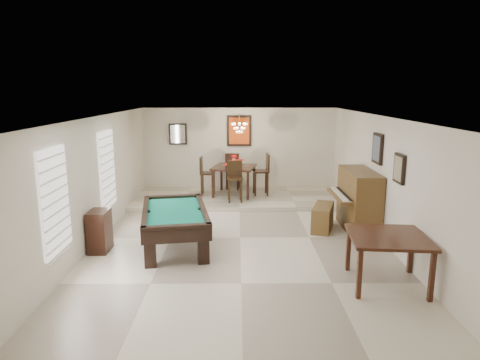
{
  "coord_description": "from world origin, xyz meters",
  "views": [
    {
      "loc": [
        -0.06,
        -8.81,
        3.13
      ],
      "look_at": [
        0.0,
        0.6,
        1.15
      ],
      "focal_mm": 32.0,
      "sensor_mm": 36.0,
      "label": 1
    }
  ],
  "objects_px": {
    "dining_chair_west": "(208,176)",
    "flower_vase": "(234,159)",
    "dining_chair_south": "(235,182)",
    "pool_table": "(175,229)",
    "apothecary_chest": "(100,231)",
    "square_table": "(387,260)",
    "piano_bench": "(323,217)",
    "dining_chair_east": "(261,175)",
    "dining_chair_north": "(233,171)",
    "dining_table": "(234,179)",
    "upright_piano": "(351,201)",
    "chandelier": "(239,124)"
  },
  "relations": [
    {
      "from": "dining_chair_west",
      "to": "flower_vase",
      "type": "bearing_deg",
      "value": -86.06
    },
    {
      "from": "dining_chair_south",
      "to": "dining_chair_west",
      "type": "distance_m",
      "value": 1.09
    },
    {
      "from": "pool_table",
      "to": "apothecary_chest",
      "type": "xyz_separation_m",
      "value": [
        -1.46,
        -0.2,
        0.03
      ]
    },
    {
      "from": "square_table",
      "to": "apothecary_chest",
      "type": "distance_m",
      "value": 5.37
    },
    {
      "from": "piano_bench",
      "to": "apothecary_chest",
      "type": "distance_m",
      "value": 4.86
    },
    {
      "from": "dining_chair_east",
      "to": "flower_vase",
      "type": "bearing_deg",
      "value": -94.91
    },
    {
      "from": "apothecary_chest",
      "to": "dining_chair_north",
      "type": "relative_size",
      "value": 0.72
    },
    {
      "from": "piano_bench",
      "to": "dining_table",
      "type": "xyz_separation_m",
      "value": [
        -2.05,
        2.84,
        0.32
      ]
    },
    {
      "from": "pool_table",
      "to": "dining_chair_west",
      "type": "distance_m",
      "value": 3.97
    },
    {
      "from": "dining_chair_east",
      "to": "dining_chair_north",
      "type": "bearing_deg",
      "value": -138.5
    },
    {
      "from": "dining_chair_east",
      "to": "apothecary_chest",
      "type": "bearing_deg",
      "value": -43.81
    },
    {
      "from": "square_table",
      "to": "dining_chair_west",
      "type": "relative_size",
      "value": 1.09
    },
    {
      "from": "square_table",
      "to": "piano_bench",
      "type": "bearing_deg",
      "value": 99.41
    },
    {
      "from": "pool_table",
      "to": "dining_chair_south",
      "type": "relative_size",
      "value": 2.06
    },
    {
      "from": "dining_chair_north",
      "to": "dining_chair_east",
      "type": "xyz_separation_m",
      "value": [
        0.82,
        -0.79,
        0.03
      ]
    },
    {
      "from": "pool_table",
      "to": "upright_piano",
      "type": "bearing_deg",
      "value": 5.48
    },
    {
      "from": "piano_bench",
      "to": "dining_chair_west",
      "type": "relative_size",
      "value": 0.89
    },
    {
      "from": "apothecary_chest",
      "to": "dining_chair_south",
      "type": "distance_m",
      "value": 4.31
    },
    {
      "from": "dining_chair_south",
      "to": "pool_table",
      "type": "bearing_deg",
      "value": -114.41
    },
    {
      "from": "piano_bench",
      "to": "dining_chair_south",
      "type": "relative_size",
      "value": 0.91
    },
    {
      "from": "dining_table",
      "to": "dining_chair_east",
      "type": "relative_size",
      "value": 0.96
    },
    {
      "from": "dining_table",
      "to": "chandelier",
      "type": "distance_m",
      "value": 1.62
    },
    {
      "from": "upright_piano",
      "to": "dining_chair_south",
      "type": "relative_size",
      "value": 1.49
    },
    {
      "from": "dining_chair_east",
      "to": "dining_table",
      "type": "bearing_deg",
      "value": -94.91
    },
    {
      "from": "upright_piano",
      "to": "dining_chair_south",
      "type": "bearing_deg",
      "value": 141.27
    },
    {
      "from": "apothecary_chest",
      "to": "dining_chair_east",
      "type": "relative_size",
      "value": 0.68
    },
    {
      "from": "flower_vase",
      "to": "dining_chair_north",
      "type": "xyz_separation_m",
      "value": [
        -0.04,
        0.78,
        -0.51
      ]
    },
    {
      "from": "apothecary_chest",
      "to": "dining_chair_south",
      "type": "height_order",
      "value": "dining_chair_south"
    },
    {
      "from": "dining_chair_south",
      "to": "dining_chair_west",
      "type": "height_order",
      "value": "dining_chair_west"
    },
    {
      "from": "dining_chair_west",
      "to": "dining_chair_east",
      "type": "distance_m",
      "value": 1.54
    },
    {
      "from": "dining_table",
      "to": "dining_chair_north",
      "type": "bearing_deg",
      "value": 92.66
    },
    {
      "from": "pool_table",
      "to": "piano_bench",
      "type": "height_order",
      "value": "pool_table"
    },
    {
      "from": "square_table",
      "to": "dining_chair_south",
      "type": "relative_size",
      "value": 1.1
    },
    {
      "from": "pool_table",
      "to": "dining_chair_south",
      "type": "distance_m",
      "value": 3.42
    },
    {
      "from": "dining_table",
      "to": "chandelier",
      "type": "height_order",
      "value": "chandelier"
    },
    {
      "from": "square_table",
      "to": "dining_chair_east",
      "type": "distance_m",
      "value": 5.97
    },
    {
      "from": "pool_table",
      "to": "flower_vase",
      "type": "height_order",
      "value": "flower_vase"
    },
    {
      "from": "dining_chair_south",
      "to": "dining_chair_east",
      "type": "distance_m",
      "value": 1.08
    },
    {
      "from": "apothecary_chest",
      "to": "dining_chair_east",
      "type": "xyz_separation_m",
      "value": [
        3.41,
        4.16,
        0.31
      ]
    },
    {
      "from": "dining_chair_south",
      "to": "dining_table",
      "type": "bearing_deg",
      "value": 88.47
    },
    {
      "from": "upright_piano",
      "to": "dining_chair_south",
      "type": "xyz_separation_m",
      "value": [
        -2.64,
        2.12,
        -0.01
      ]
    },
    {
      "from": "dining_chair_north",
      "to": "piano_bench",
      "type": "bearing_deg",
      "value": 126.81
    },
    {
      "from": "pool_table",
      "to": "flower_vase",
      "type": "xyz_separation_m",
      "value": [
        1.17,
        3.97,
        0.81
      ]
    },
    {
      "from": "pool_table",
      "to": "dining_chair_west",
      "type": "relative_size",
      "value": 2.04
    },
    {
      "from": "apothecary_chest",
      "to": "dining_chair_south",
      "type": "xyz_separation_m",
      "value": [
        2.66,
        3.39,
        0.26
      ]
    },
    {
      "from": "square_table",
      "to": "upright_piano",
      "type": "relative_size",
      "value": 0.74
    },
    {
      "from": "dining_table",
      "to": "dining_chair_west",
      "type": "distance_m",
      "value": 0.77
    },
    {
      "from": "upright_piano",
      "to": "dining_table",
      "type": "height_order",
      "value": "upright_piano"
    },
    {
      "from": "flower_vase",
      "to": "dining_chair_east",
      "type": "height_order",
      "value": "dining_chair_east"
    },
    {
      "from": "dining_chair_north",
      "to": "dining_chair_east",
      "type": "bearing_deg",
      "value": 142.88
    }
  ]
}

